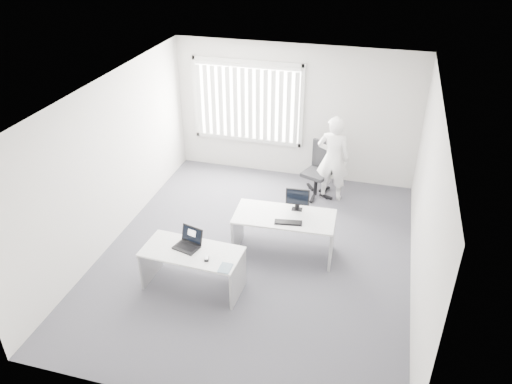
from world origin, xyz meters
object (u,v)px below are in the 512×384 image
(office_chair, at_px, (317,179))
(laptop, at_px, (186,240))
(monitor, at_px, (297,199))
(desk_near, at_px, (193,261))
(person, at_px, (333,158))
(desk_far, at_px, (284,226))

(office_chair, height_order, laptop, office_chair)
(laptop, distance_m, monitor, 1.97)
(desk_near, bearing_deg, office_chair, 70.41)
(person, distance_m, monitor, 1.83)
(desk_near, xyz_separation_m, monitor, (1.29, 1.43, 0.45))
(desk_far, height_order, person, person)
(desk_near, distance_m, monitor, 1.98)
(monitor, bearing_deg, office_chair, 84.47)
(laptop, xyz_separation_m, monitor, (1.39, 1.38, 0.12))
(monitor, bearing_deg, person, 75.57)
(office_chair, xyz_separation_m, monitor, (-0.06, -1.86, 0.59))
(desk_near, bearing_deg, desk_far, 49.10)
(office_chair, relative_size, laptop, 3.04)
(desk_far, relative_size, monitor, 4.30)
(office_chair, distance_m, person, 0.59)
(desk_far, height_order, office_chair, office_chair)
(desk_near, height_order, office_chair, office_chair)
(desk_far, bearing_deg, monitor, 54.03)
(desk_near, relative_size, desk_far, 0.91)
(laptop, bearing_deg, desk_near, -8.54)
(office_chair, bearing_deg, monitor, -70.62)
(desk_near, xyz_separation_m, person, (1.63, 3.23, 0.38))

